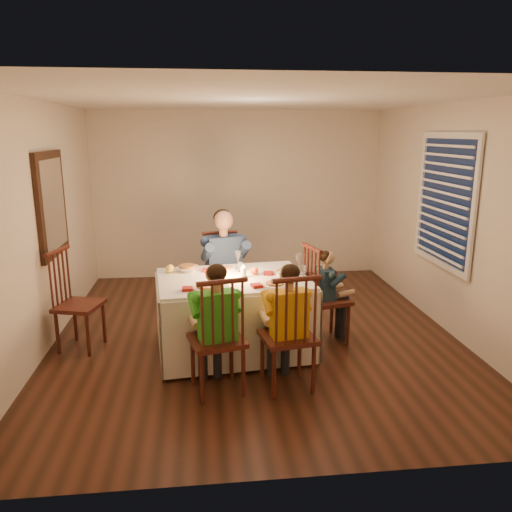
{
  "coord_description": "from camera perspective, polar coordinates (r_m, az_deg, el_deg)",
  "views": [
    {
      "loc": [
        -0.58,
        -5.36,
        2.27
      ],
      "look_at": [
        0.03,
        0.15,
        0.89
      ],
      "focal_mm": 35.0,
      "sensor_mm": 36.0,
      "label": 1
    }
  ],
  "objects": [
    {
      "name": "setting_adult",
      "position": [
        5.41,
        -3.74,
        -1.56
      ],
      "size": [
        0.29,
        0.29,
        0.02
      ],
      "primitive_type": "cylinder",
      "rotation": [
        0.0,
        0.0,
        0.11
      ],
      "color": "white",
      "rests_on": "dining_table"
    },
    {
      "name": "chair_near_right",
      "position": [
        4.74,
        3.55,
        -14.68
      ],
      "size": [
        0.52,
        0.5,
        1.11
      ],
      "primitive_type": null,
      "rotation": [
        0.0,
        0.0,
        3.31
      ],
      "color": "#3D1910",
      "rests_on": "ground"
    },
    {
      "name": "candle_left",
      "position": [
        5.12,
        -3.89,
        -2.02
      ],
      "size": [
        0.06,
        0.06,
        0.1
      ],
      "primitive_type": "cylinder",
      "color": "white",
      "rests_on": "dining_table"
    },
    {
      "name": "adult",
      "position": [
        6.19,
        -3.53,
        -7.56
      ],
      "size": [
        0.63,
        0.6,
        1.39
      ],
      "primitive_type": null,
      "rotation": [
        0.0,
        0.0,
        0.21
      ],
      "color": "navy",
      "rests_on": "ground"
    },
    {
      "name": "setting_teal",
      "position": [
        5.29,
        3.31,
        -1.91
      ],
      "size": [
        0.29,
        0.29,
        0.02
      ],
      "primitive_type": "cylinder",
      "rotation": [
        0.0,
        0.0,
        0.11
      ],
      "color": "white",
      "rests_on": "dining_table"
    },
    {
      "name": "wall_left",
      "position": [
        5.7,
        -23.26,
        3.03
      ],
      "size": [
        0.02,
        5.0,
        2.6
      ],
      "primitive_type": "cube",
      "color": "beige",
      "rests_on": "ground"
    },
    {
      "name": "setting_green",
      "position": [
        4.8,
        -5.69,
        -3.66
      ],
      "size": [
        0.29,
        0.29,
        0.02
      ],
      "primitive_type": "cylinder",
      "rotation": [
        0.0,
        0.0,
        0.11
      ],
      "color": "white",
      "rests_on": "dining_table"
    },
    {
      "name": "wall_back",
      "position": [
        7.94,
        -2.07,
        6.95
      ],
      "size": [
        4.5,
        0.02,
        2.6
      ],
      "primitive_type": "cube",
      "color": "beige",
      "rests_on": "ground"
    },
    {
      "name": "wall_right",
      "position": [
        6.14,
        21.32,
        3.93
      ],
      "size": [
        0.02,
        5.0,
        2.6
      ],
      "primitive_type": "cube",
      "color": "beige",
      "rests_on": "ground"
    },
    {
      "name": "chair_near_left",
      "position": [
        4.68,
        -4.37,
        -15.1
      ],
      "size": [
        0.55,
        0.53,
        1.11
      ],
      "primitive_type": null,
      "rotation": [
        0.0,
        0.0,
        3.39
      ],
      "color": "#3D1910",
      "rests_on": "ground"
    },
    {
      "name": "ground",
      "position": [
        5.85,
        -0.09,
        -8.86
      ],
      "size": [
        5.0,
        5.0,
        0.0
      ],
      "primitive_type": "plane",
      "color": "black",
      "rests_on": "ground"
    },
    {
      "name": "chair_end",
      "position": [
        5.71,
        7.89,
        -9.6
      ],
      "size": [
        0.53,
        0.55,
        1.11
      ],
      "primitive_type": null,
      "rotation": [
        0.0,
        0.0,
        1.81
      ],
      "color": "#3D1910",
      "rests_on": "ground"
    },
    {
      "name": "squash",
      "position": [
        5.38,
        -9.81,
        -1.44
      ],
      "size": [
        0.09,
        0.09,
        0.09
      ],
      "primitive_type": "sphere",
      "color": "yellow",
      "rests_on": "dining_table"
    },
    {
      "name": "dining_table",
      "position": [
        5.22,
        -2.62,
        -4.94
      ],
      "size": [
        1.67,
        1.29,
        0.78
      ],
      "rotation": [
        0.0,
        0.0,
        0.11
      ],
      "color": "white",
      "rests_on": "ground"
    },
    {
      "name": "setting_yellow",
      "position": [
        4.87,
        2.15,
        -3.32
      ],
      "size": [
        0.29,
        0.29,
        0.02
      ],
      "primitive_type": "cylinder",
      "rotation": [
        0.0,
        0.0,
        0.11
      ],
      "color": "white",
      "rests_on": "dining_table"
    },
    {
      "name": "child_yellow",
      "position": [
        4.74,
        3.55,
        -14.68
      ],
      "size": [
        0.47,
        0.44,
        1.18
      ],
      "primitive_type": null,
      "rotation": [
        0.0,
        0.0,
        3.31
      ],
      "color": "gold",
      "rests_on": "ground"
    },
    {
      "name": "child_teal",
      "position": [
        5.71,
        7.89,
        -9.6
      ],
      "size": [
        0.38,
        0.4,
        1.04
      ],
      "primitive_type": null,
      "rotation": [
        0.0,
        0.0,
        1.81
      ],
      "color": "#182E3D",
      "rests_on": "ground"
    },
    {
      "name": "window_blinds",
      "position": [
        6.18,
        20.7,
        5.92
      ],
      "size": [
        0.07,
        1.34,
        1.54
      ],
      "color": "black",
      "rests_on": "wall_right"
    },
    {
      "name": "child_green",
      "position": [
        4.68,
        -4.37,
        -15.1
      ],
      "size": [
        0.51,
        0.48,
        1.2
      ],
      "primitive_type": null,
      "rotation": [
        0.0,
        0.0,
        3.39
      ],
      "color": "green",
      "rests_on": "ground"
    },
    {
      "name": "wall_mirror",
      "position": [
        5.94,
        -22.32,
        5.48
      ],
      "size": [
        0.06,
        0.95,
        1.15
      ],
      "color": "black",
      "rests_on": "wall_left"
    },
    {
      "name": "chair_adult",
      "position": [
        6.19,
        -3.53,
        -7.56
      ],
      "size": [
        0.54,
        0.52,
        1.11
      ],
      "primitive_type": null,
      "rotation": [
        0.0,
        0.0,
        0.21
      ],
      "color": "#3D1910",
      "rests_on": "ground"
    },
    {
      "name": "serving_bowl",
      "position": [
        5.41,
        -7.81,
        -1.48
      ],
      "size": [
        0.26,
        0.26,
        0.06
      ],
      "primitive_type": "imported",
      "rotation": [
        0.0,
        0.0,
        -0.21
      ],
      "color": "white",
      "rests_on": "dining_table"
    },
    {
      "name": "orange_fruit",
      "position": [
        5.23,
        -0.15,
        -1.74
      ],
      "size": [
        0.08,
        0.08,
        0.08
      ],
      "primitive_type": "sphere",
      "color": "#EB5013",
      "rests_on": "dining_table"
    },
    {
      "name": "chair_extra",
      "position": [
        5.81,
        -19.16,
        -9.86
      ],
      "size": [
        0.53,
        0.55,
        1.09
      ],
      "primitive_type": null,
      "rotation": [
        0.0,
        0.0,
        1.3
      ],
      "color": "#3D1910",
      "rests_on": "ground"
    },
    {
      "name": "ceiling",
      "position": [
        5.4,
        -0.1,
        17.48
      ],
      "size": [
        5.0,
        5.0,
        0.0
      ],
      "primitive_type": "plane",
      "color": "white",
      "rests_on": "wall_back"
    },
    {
      "name": "candle_right",
      "position": [
        5.15,
        -1.46,
        -1.88
      ],
      "size": [
        0.06,
        0.06,
        0.1
      ],
      "primitive_type": "cylinder",
      "color": "white",
      "rests_on": "dining_table"
    }
  ]
}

